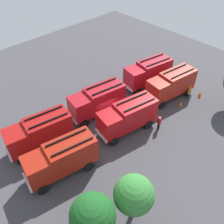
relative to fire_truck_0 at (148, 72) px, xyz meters
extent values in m
plane|color=#423F44|center=(9.14, 2.00, -2.15)|extent=(54.77, 54.77, 0.00)
cube|color=#A4121E|center=(2.41, -0.45, -0.05)|extent=(2.62, 2.86, 2.60)
cube|color=#8C9EAD|center=(3.44, -0.64, 0.26)|extent=(0.47, 2.10, 1.46)
cube|color=#A4121E|center=(-1.03, 0.19, 0.10)|extent=(5.18, 3.33, 2.90)
cube|color=black|center=(-0.91, 0.87, 1.67)|extent=(4.27, 0.91, 0.12)
cube|color=black|center=(-1.16, -0.48, 1.67)|extent=(4.27, 0.91, 0.12)
cube|color=silver|center=(3.59, -0.67, -1.20)|extent=(0.63, 2.37, 0.28)
cylinder|color=black|center=(2.82, 0.70, -1.60)|extent=(1.15, 0.55, 1.10)
cylinder|color=black|center=(2.39, -1.66, -1.60)|extent=(1.15, 0.55, 1.10)
cylinder|color=black|center=(-1.99, 1.59, -1.60)|extent=(1.15, 0.55, 1.10)
cylinder|color=black|center=(-2.43, -0.77, -1.60)|extent=(1.15, 0.55, 1.10)
cube|color=#A6151F|center=(11.88, -0.65, -0.05)|extent=(2.58, 2.83, 2.60)
cube|color=#8C9EAD|center=(12.92, -0.82, 0.26)|extent=(0.43, 2.11, 1.46)
cube|color=#A6151F|center=(8.43, -0.07, 0.10)|extent=(5.15, 3.26, 2.90)
cube|color=black|center=(8.54, 0.61, 1.67)|extent=(4.28, 0.83, 0.12)
cube|color=black|center=(8.32, -0.75, 1.67)|extent=(4.28, 0.83, 0.12)
cube|color=silver|center=(13.07, -0.85, -1.20)|extent=(0.59, 2.38, 0.28)
cylinder|color=black|center=(12.28, 0.50, -1.60)|extent=(1.14, 0.53, 1.10)
cylinder|color=black|center=(11.88, -1.87, -1.60)|extent=(1.14, 0.53, 1.10)
cylinder|color=black|center=(7.44, 1.31, -1.60)|extent=(1.14, 0.53, 1.10)
cylinder|color=black|center=(7.05, -1.06, -1.60)|extent=(1.14, 0.53, 1.10)
cube|color=#9F1412|center=(19.99, -0.89, -0.05)|extent=(2.61, 2.85, 2.60)
cube|color=#8C9EAD|center=(21.03, -1.07, 0.26)|extent=(0.45, 2.11, 1.46)
cube|color=#9F1412|center=(16.55, -0.27, 0.10)|extent=(5.17, 3.31, 2.90)
cube|color=black|center=(16.67, 0.41, 1.67)|extent=(4.27, 0.88, 0.12)
cube|color=black|center=(16.43, -0.94, 1.67)|extent=(4.27, 0.88, 0.12)
cube|color=silver|center=(21.17, -1.10, -1.20)|extent=(0.62, 2.37, 0.28)
cylinder|color=black|center=(20.40, 0.26, -1.60)|extent=(1.14, 0.54, 1.10)
cylinder|color=black|center=(19.98, -2.10, -1.60)|extent=(1.14, 0.54, 1.10)
cylinder|color=black|center=(15.58, 1.13, -1.60)|extent=(1.14, 0.54, 1.10)
cylinder|color=black|center=(15.15, -1.23, -1.60)|extent=(1.14, 0.54, 1.10)
cube|color=#A82114|center=(2.44, 3.65, -0.05)|extent=(2.56, 2.81, 2.60)
cube|color=#8C9EAD|center=(3.48, 3.49, 0.26)|extent=(0.40, 2.11, 1.46)
cube|color=#A82114|center=(-1.02, 4.19, 0.10)|extent=(5.13, 3.21, 2.90)
cube|color=black|center=(-0.91, 4.86, 1.67)|extent=(4.29, 0.78, 0.12)
cube|color=black|center=(-1.12, 3.51, 1.67)|extent=(4.29, 0.78, 0.12)
cube|color=silver|center=(3.63, 3.47, -1.20)|extent=(0.56, 2.38, 0.28)
cylinder|color=black|center=(2.82, 4.80, -1.60)|extent=(1.14, 0.51, 1.10)
cylinder|color=black|center=(2.46, 2.43, -1.60)|extent=(1.14, 0.51, 1.10)
cylinder|color=black|center=(-2.02, 5.56, -1.60)|extent=(1.14, 0.51, 1.10)
cylinder|color=black|center=(-2.39, 3.18, -1.60)|extent=(1.14, 0.51, 1.10)
cube|color=#AE0F13|center=(11.29, 3.90, -0.05)|extent=(2.63, 2.87, 2.60)
cube|color=#8C9EAD|center=(12.32, 3.70, 0.26)|extent=(0.47, 2.10, 1.46)
cube|color=#AE0F13|center=(7.85, 4.55, 0.10)|extent=(5.18, 3.35, 2.90)
cube|color=black|center=(7.98, 5.22, 1.67)|extent=(4.27, 0.92, 0.12)
cube|color=black|center=(7.72, 3.87, 1.67)|extent=(4.27, 0.92, 0.12)
cube|color=silver|center=(12.47, 3.67, -1.20)|extent=(0.64, 2.37, 0.28)
cylinder|color=black|center=(11.71, 5.04, -1.60)|extent=(1.15, 0.55, 1.10)
cylinder|color=black|center=(11.26, 2.68, -1.60)|extent=(1.15, 0.55, 1.10)
cylinder|color=black|center=(6.90, 5.95, -1.60)|extent=(1.15, 0.55, 1.10)
cylinder|color=black|center=(6.45, 3.59, -1.60)|extent=(1.15, 0.55, 1.10)
cube|color=#9E1D0F|center=(20.33, 3.59, -0.05)|extent=(2.64, 2.88, 2.60)
cube|color=#8C9EAD|center=(21.36, 3.38, 0.26)|extent=(0.49, 2.10, 1.46)
cube|color=#9E1D0F|center=(16.89, 4.26, 0.10)|extent=(5.19, 3.38, 2.90)
cube|color=black|center=(17.02, 4.94, 1.67)|extent=(4.26, 0.95, 0.12)
cube|color=black|center=(16.76, 3.59, 1.67)|extent=(4.26, 0.95, 0.12)
cube|color=silver|center=(21.50, 3.35, -1.20)|extent=(0.65, 2.37, 0.28)
cylinder|color=black|center=(20.75, 4.72, -1.60)|extent=(1.15, 0.56, 1.10)
cylinder|color=black|center=(20.29, 2.37, -1.60)|extent=(1.15, 0.56, 1.10)
cylinder|color=black|center=(15.95, 5.67, -1.60)|extent=(1.15, 0.56, 1.10)
cylinder|color=black|center=(15.48, 3.32, -1.60)|extent=(1.15, 0.56, 1.10)
cylinder|color=black|center=(-1.67, 5.99, -1.73)|extent=(0.16, 0.16, 0.85)
cylinder|color=black|center=(-1.48, 6.06, -1.73)|extent=(0.16, 0.16, 0.85)
cube|color=orange|center=(-1.57, 6.03, -0.93)|extent=(0.48, 0.37, 0.74)
sphere|color=#9E704C|center=(-1.57, 6.03, -0.45)|extent=(0.24, 0.24, 0.24)
cylinder|color=orange|center=(-1.57, 6.03, -0.35)|extent=(0.30, 0.30, 0.07)
cylinder|color=black|center=(6.18, 7.01, -1.73)|extent=(0.16, 0.16, 0.85)
cylinder|color=black|center=(6.10, 6.81, -1.73)|extent=(0.16, 0.16, 0.85)
cube|color=#B7140F|center=(6.14, 6.91, -0.93)|extent=(0.38, 0.48, 0.74)
sphere|color=tan|center=(6.14, 6.91, -0.45)|extent=(0.24, 0.24, 0.24)
cylinder|color=#B7140F|center=(6.14, 6.91, -0.35)|extent=(0.30, 0.30, 0.07)
cylinder|color=black|center=(1.11, -2.85, -1.74)|extent=(0.16, 0.16, 0.82)
cylinder|color=black|center=(1.04, -3.05, -1.74)|extent=(0.16, 0.16, 0.82)
cube|color=#B7140F|center=(1.08, -2.95, -0.97)|extent=(0.37, 0.48, 0.72)
sphere|color=#9E704C|center=(1.08, -2.95, -0.49)|extent=(0.23, 0.23, 0.23)
cylinder|color=#B7140F|center=(1.08, -2.95, -0.40)|extent=(0.29, 0.29, 0.07)
cylinder|color=brown|center=(16.43, 12.05, -1.11)|extent=(0.42, 0.42, 2.08)
sphere|color=#337A33|center=(16.43, 12.05, 1.35)|extent=(3.33, 3.33, 3.33)
sphere|color=#19511E|center=(19.94, 11.17, 1.53)|extent=(3.50, 3.50, 3.50)
cone|color=#F2600C|center=(0.43, 6.22, -1.84)|extent=(0.44, 0.44, 0.62)
cone|color=#F2600C|center=(-3.03, 6.99, -1.79)|extent=(0.51, 0.51, 0.72)
cone|color=#F2600C|center=(6.23, 2.45, -1.82)|extent=(0.47, 0.47, 0.67)
camera|label=1|loc=(24.97, 18.42, 19.30)|focal=40.14mm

